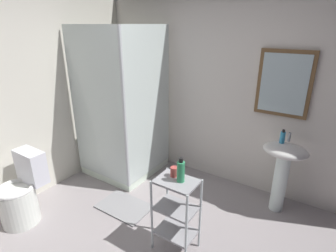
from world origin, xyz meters
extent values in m
cube|color=silver|center=(0.00, 1.85, 1.25)|extent=(4.20, 0.10, 2.50)
cube|color=brown|center=(0.60, 1.78, 1.40)|extent=(0.56, 0.03, 0.72)
cube|color=silver|center=(0.60, 1.76, 1.40)|extent=(0.48, 0.01, 0.64)
cube|color=white|center=(-1.31, 1.28, 0.05)|extent=(0.90, 0.90, 0.10)
cube|color=silver|center=(-1.31, 0.83, 1.05)|extent=(0.90, 0.02, 1.90)
cube|color=silver|center=(-0.86, 1.28, 1.05)|extent=(0.02, 0.90, 1.90)
cylinder|color=silver|center=(-0.86, 0.83, 1.05)|extent=(0.04, 0.04, 1.90)
cylinder|color=silver|center=(-1.31, 1.28, 0.10)|extent=(0.08, 0.08, 0.00)
cylinder|color=white|center=(0.77, 1.52, 0.34)|extent=(0.15, 0.15, 0.68)
ellipsoid|color=white|center=(0.77, 1.52, 0.75)|extent=(0.46, 0.37, 0.13)
cylinder|color=silver|center=(0.77, 1.64, 0.86)|extent=(0.03, 0.03, 0.10)
cylinder|color=white|center=(-1.48, -0.21, 0.20)|extent=(0.37, 0.37, 0.40)
torus|color=white|center=(-1.48, -0.21, 0.42)|extent=(0.37, 0.37, 0.04)
cube|color=white|center=(-1.48, 0.00, 0.58)|extent=(0.35, 0.17, 0.36)
cylinder|color=silver|center=(-0.09, 0.27, 0.37)|extent=(0.02, 0.02, 0.74)
cylinder|color=silver|center=(0.27, 0.27, 0.37)|extent=(0.02, 0.02, 0.74)
cylinder|color=silver|center=(-0.09, 0.53, 0.37)|extent=(0.02, 0.02, 0.74)
cylinder|color=silver|center=(0.27, 0.53, 0.37)|extent=(0.02, 0.02, 0.74)
cube|color=#99999E|center=(0.09, 0.40, 0.18)|extent=(0.36, 0.26, 0.02)
cube|color=#99999E|center=(0.09, 0.40, 0.45)|extent=(0.36, 0.26, 0.02)
cube|color=#99999E|center=(0.09, 0.40, 0.73)|extent=(0.36, 0.26, 0.02)
cylinder|color=#389ED1|center=(0.71, 1.55, 0.87)|extent=(0.05, 0.05, 0.12)
cylinder|color=black|center=(0.71, 1.55, 0.95)|extent=(0.03, 0.03, 0.03)
cylinder|color=#319760|center=(0.13, 0.42, 0.83)|extent=(0.07, 0.07, 0.18)
cylinder|color=black|center=(0.13, 0.42, 0.94)|extent=(0.04, 0.04, 0.04)
cylinder|color=#B24742|center=(0.04, 0.45, 0.78)|extent=(0.07, 0.07, 0.09)
cube|color=gray|center=(-0.72, 0.57, 0.01)|extent=(0.60, 0.40, 0.02)
camera|label=1|loc=(1.10, -1.27, 2.00)|focal=28.27mm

